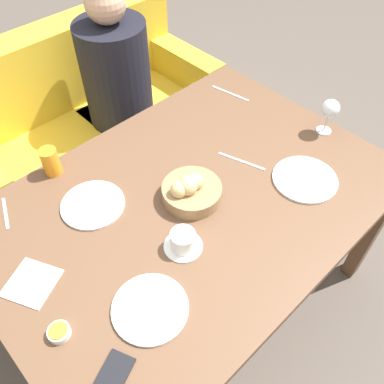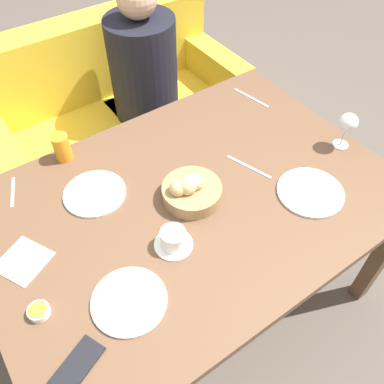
# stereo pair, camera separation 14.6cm
# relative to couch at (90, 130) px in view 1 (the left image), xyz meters

# --- Properties ---
(ground_plane) EXTENTS (10.00, 10.00, 0.00)m
(ground_plane) POSITION_rel_couch_xyz_m (-0.19, -1.07, -0.31)
(ground_plane) COLOR #564C44
(dining_table) EXTENTS (1.49, 1.05, 0.75)m
(dining_table) POSITION_rel_couch_xyz_m (-0.19, -1.07, 0.35)
(dining_table) COLOR brown
(dining_table) RESTS_ON ground_plane
(couch) EXTENTS (1.45, 0.70, 0.87)m
(couch) POSITION_rel_couch_xyz_m (0.00, 0.00, 0.00)
(couch) COLOR gold
(couch) RESTS_ON ground_plane
(seated_person) EXTENTS (0.35, 0.46, 1.16)m
(seated_person) POSITION_rel_couch_xyz_m (0.15, -0.15, 0.18)
(seated_person) COLOR #23232D
(seated_person) RESTS_ON ground_plane
(bread_basket) EXTENTS (0.22, 0.22, 0.11)m
(bread_basket) POSITION_rel_couch_xyz_m (-0.19, -1.06, 0.48)
(bread_basket) COLOR #99754C
(bread_basket) RESTS_ON dining_table
(plate_near_left) EXTENTS (0.23, 0.23, 0.01)m
(plate_near_left) POSITION_rel_couch_xyz_m (-0.57, -1.29, 0.44)
(plate_near_left) COLOR white
(plate_near_left) RESTS_ON dining_table
(plate_near_right) EXTENTS (0.25, 0.25, 0.01)m
(plate_near_right) POSITION_rel_couch_xyz_m (0.19, -1.30, 0.44)
(plate_near_right) COLOR white
(plate_near_right) RESTS_ON dining_table
(plate_far_center) EXTENTS (0.23, 0.23, 0.01)m
(plate_far_center) POSITION_rel_couch_xyz_m (-0.47, -0.85, 0.44)
(plate_far_center) COLOR white
(plate_far_center) RESTS_ON dining_table
(juice_glass) EXTENTS (0.07, 0.07, 0.11)m
(juice_glass) POSITION_rel_couch_xyz_m (-0.48, -0.60, 0.49)
(juice_glass) COLOR orange
(juice_glass) RESTS_ON dining_table
(wine_glass) EXTENTS (0.08, 0.08, 0.16)m
(wine_glass) POSITION_rel_couch_xyz_m (0.48, -1.18, 0.55)
(wine_glass) COLOR silver
(wine_glass) RESTS_ON dining_table
(coffee_cup) EXTENTS (0.13, 0.13, 0.07)m
(coffee_cup) POSITION_rel_couch_xyz_m (-0.35, -1.20, 0.47)
(coffee_cup) COLOR white
(coffee_cup) RESTS_ON dining_table
(jam_bowl_honey) EXTENTS (0.06, 0.06, 0.03)m
(jam_bowl_honey) POSITION_rel_couch_xyz_m (-0.80, -1.18, 0.45)
(jam_bowl_honey) COLOR white
(jam_bowl_honey) RESTS_ON dining_table
(fork_silver) EXTENTS (0.05, 0.20, 0.00)m
(fork_silver) POSITION_rel_couch_xyz_m (0.39, -0.73, 0.44)
(fork_silver) COLOR #B7B7BC
(fork_silver) RESTS_ON dining_table
(knife_silver) EXTENTS (0.07, 0.19, 0.00)m
(knife_silver) POSITION_rel_couch_xyz_m (0.09, -1.06, 0.44)
(knife_silver) COLOR #B7B7BC
(knife_silver) RESTS_ON dining_table
(spoon_coffee) EXTENTS (0.06, 0.14, 0.00)m
(spoon_coffee) POSITION_rel_couch_xyz_m (-0.71, -0.66, 0.44)
(spoon_coffee) COLOR #B7B7BC
(spoon_coffee) RESTS_ON dining_table
(napkin) EXTENTS (0.19, 0.19, 0.00)m
(napkin) POSITION_rel_couch_xyz_m (-0.78, -0.98, 0.44)
(napkin) COLOR white
(napkin) RESTS_ON dining_table
(cell_phone) EXTENTS (0.17, 0.13, 0.01)m
(cell_phone) POSITION_rel_couch_xyz_m (-0.77, -1.38, 0.44)
(cell_phone) COLOR black
(cell_phone) RESTS_ON dining_table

